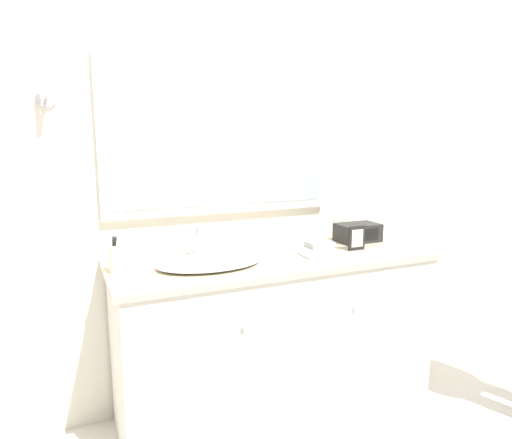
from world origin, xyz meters
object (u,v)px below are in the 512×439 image
object	(u,v)px
sink_basin	(209,261)
appliance_box	(358,232)
soap_bottle	(115,259)
picture_frame	(357,238)

from	to	relation	value
sink_basin	appliance_box	distance (m)	0.97
soap_bottle	picture_frame	size ratio (longest dim) A/B	1.28
soap_bottle	appliance_box	world-z (taller)	soap_bottle
appliance_box	sink_basin	bearing A→B (deg)	-171.91
soap_bottle	picture_frame	xyz separation A→B (m)	(1.25, -0.08, -0.00)
sink_basin	appliance_box	size ratio (longest dim) A/B	2.10
appliance_box	soap_bottle	bearing A→B (deg)	-176.03
picture_frame	soap_bottle	bearing A→B (deg)	176.41
sink_basin	picture_frame	size ratio (longest dim) A/B	3.87
sink_basin	picture_frame	world-z (taller)	sink_basin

